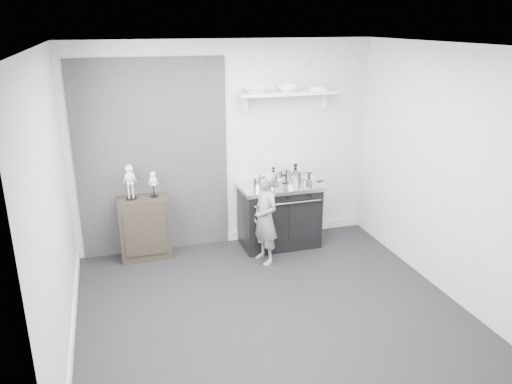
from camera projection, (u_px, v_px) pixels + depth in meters
ground at (268, 307)px, 5.35m from camera, size 4.00×4.00×0.00m
room_shell at (256, 156)px, 4.93m from camera, size 4.02×3.62×2.71m
wall_shelf at (287, 94)px, 6.43m from camera, size 1.30×0.26×0.24m
stove at (279, 214)px, 6.72m from camera, size 1.07×0.67×0.86m
side_cabinet at (144, 228)px, 6.37m from camera, size 0.62×0.36×0.81m
child at (265, 218)px, 6.17m from camera, size 0.38×0.49×1.18m
pot_front_left at (260, 182)px, 6.42m from camera, size 0.28×0.19×0.18m
pot_back_left at (273, 176)px, 6.67m from camera, size 0.33×0.24×0.21m
pot_back_right at (295, 174)px, 6.72m from camera, size 0.39×0.31×0.23m
pot_front_right at (309, 182)px, 6.48m from camera, size 0.31×0.22×0.17m
pot_front_center at (276, 184)px, 6.42m from camera, size 0.28×0.19×0.15m
skeleton_full at (130, 179)px, 6.12m from camera, size 0.14×0.09×0.51m
skeleton_torso at (153, 182)px, 6.21m from camera, size 0.11×0.07×0.38m
bowl_large at (256, 90)px, 6.29m from camera, size 0.32×0.32×0.08m
bowl_small at (288, 88)px, 6.41m from camera, size 0.27×0.27×0.09m
plate_stack at (318, 88)px, 6.53m from camera, size 0.26×0.26×0.06m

